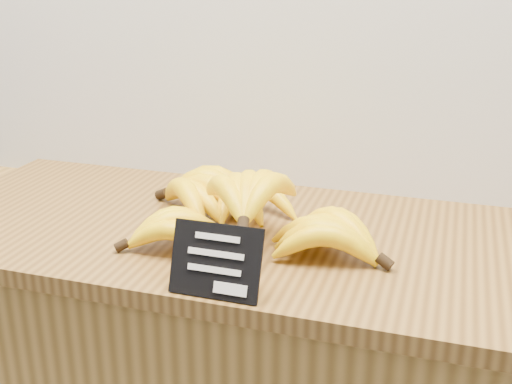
# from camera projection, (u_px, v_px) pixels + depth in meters

# --- Properties ---
(counter_top) EXTENTS (1.30, 0.54, 0.03)m
(counter_top) POSITION_uv_depth(u_px,v_px,m) (264.00, 238.00, 1.15)
(counter_top) COLOR brown
(counter_top) RESTS_ON counter
(chalkboard_sign) EXTENTS (0.13, 0.04, 0.10)m
(chalkboard_sign) POSITION_uv_depth(u_px,v_px,m) (216.00, 261.00, 0.91)
(chalkboard_sign) COLOR black
(chalkboard_sign) RESTS_ON counter_top
(banana_pile) EXTENTS (0.47, 0.38, 0.13)m
(banana_pile) POSITION_uv_depth(u_px,v_px,m) (242.00, 207.00, 1.13)
(banana_pile) COLOR yellow
(banana_pile) RESTS_ON counter_top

